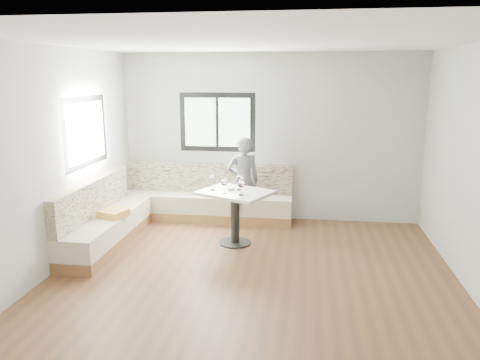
% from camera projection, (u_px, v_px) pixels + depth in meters
% --- Properties ---
extents(room, '(5.01, 5.01, 2.81)m').
position_uv_depth(room, '(247.00, 163.00, 5.54)').
color(room, brown).
rests_on(room, ground).
extents(banquette, '(2.90, 2.80, 0.95)m').
position_uv_depth(banquette, '(166.00, 209.00, 7.49)').
color(banquette, brown).
rests_on(banquette, ground).
extents(table, '(1.19, 1.09, 0.80)m').
position_uv_depth(table, '(235.00, 205.00, 6.79)').
color(table, black).
rests_on(table, ground).
extents(person, '(0.62, 0.51, 1.47)m').
position_uv_depth(person, '(243.00, 181.00, 7.64)').
color(person, slate).
rests_on(person, ground).
extents(olive_ramekin, '(0.10, 0.10, 0.04)m').
position_uv_depth(olive_ramekin, '(231.00, 189.00, 6.81)').
color(olive_ramekin, white).
rests_on(olive_ramekin, table).
extents(wine_glass_a, '(0.10, 0.10, 0.22)m').
position_uv_depth(wine_glass_a, '(213.00, 180.00, 6.78)').
color(wine_glass_a, white).
rests_on(wine_glass_a, table).
extents(wine_glass_b, '(0.10, 0.10, 0.22)m').
position_uv_depth(wine_glass_b, '(224.00, 182.00, 6.60)').
color(wine_glass_b, white).
rests_on(wine_glass_b, table).
extents(wine_glass_c, '(0.10, 0.10, 0.22)m').
position_uv_depth(wine_glass_c, '(241.00, 184.00, 6.50)').
color(wine_glass_c, white).
rests_on(wine_glass_c, table).
extents(wine_glass_d, '(0.10, 0.10, 0.22)m').
position_uv_depth(wine_glass_d, '(239.00, 179.00, 6.80)').
color(wine_glass_d, white).
rests_on(wine_glass_d, table).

